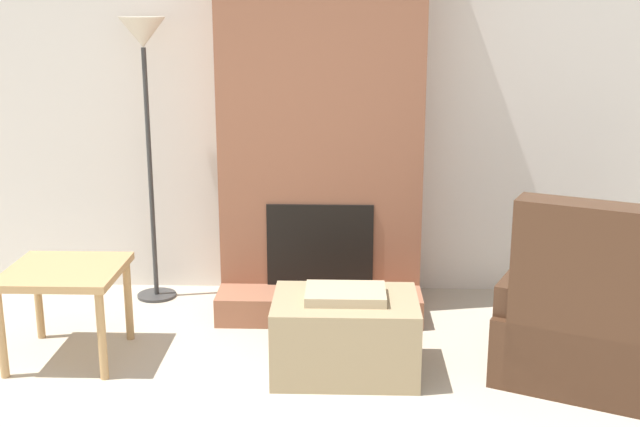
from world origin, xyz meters
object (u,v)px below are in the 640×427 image
floor_lamp_left (144,64)px  ottoman (345,334)px  armchair (601,326)px  side_table (65,281)px

floor_lamp_left → ottoman: bearing=-40.8°
armchair → side_table: bearing=22.2°
armchair → side_table: (-2.79, 0.13, 0.16)m
ottoman → armchair: (1.30, -0.00, 0.06)m
armchair → floor_lamp_left: bearing=2.0°
armchair → side_table: armchair is taller
armchair → floor_lamp_left: 3.03m
armchair → side_table: size_ratio=2.15×
armchair → ottoman: bearing=24.9°
ottoman → floor_lamp_left: floor_lamp_left is taller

